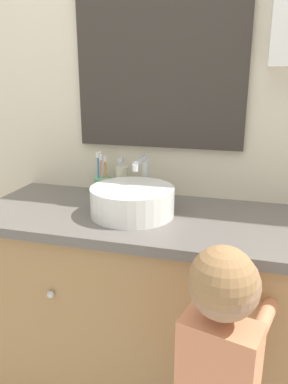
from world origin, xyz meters
name	(u,v)px	position (x,y,z in m)	size (l,w,h in m)	color
wall_back	(179,80)	(0.02, 0.63, 1.27)	(3.20, 0.18, 2.50)	beige
vanity_counter	(154,311)	(0.00, 0.34, 0.40)	(1.33, 0.52, 0.81)	#A37A4C
sink_basin	(133,200)	(-0.08, 0.33, 0.86)	(0.30, 0.35, 0.19)	white
toothbrush_holder	(103,183)	(-0.28, 0.53, 0.85)	(0.07, 0.07, 0.18)	#66B27F
soap_dispenser	(122,180)	(-0.19, 0.54, 0.87)	(0.05, 0.05, 0.16)	beige
child_figure	(219,377)	(0.28, -0.12, 0.57)	(0.27, 0.42, 0.93)	slate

